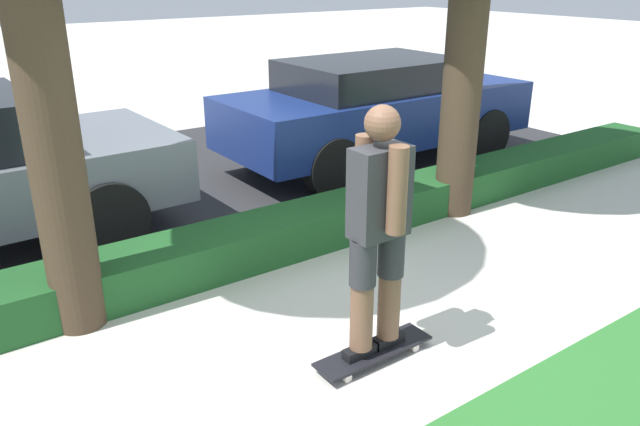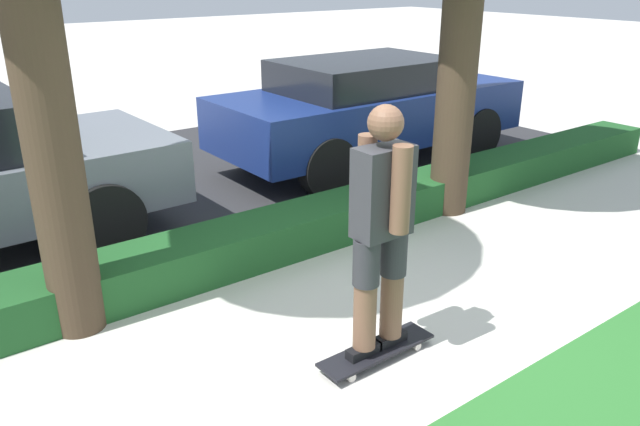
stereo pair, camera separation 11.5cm
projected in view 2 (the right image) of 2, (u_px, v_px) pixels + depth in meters
The scene contains 6 objects.
ground_plane at pixel (379, 328), 4.77m from camera, with size 60.00×60.00×0.00m, color beige.
street_asphalt at pixel (157, 185), 7.89m from camera, with size 12.62×5.00×0.01m.
hedge_row at pixel (266, 238), 5.89m from camera, with size 12.62×0.60×0.38m.
skateboard at pixel (377, 350), 4.37m from camera, with size 0.90×0.24×0.08m.
skater_person at pixel (382, 228), 4.03m from camera, with size 0.50×0.44×1.73m.
parked_car_middle at pixel (369, 107), 8.52m from camera, with size 4.35×1.81×1.45m.
Camera 2 is at (-2.83, -3.02, 2.57)m, focal length 35.00 mm.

